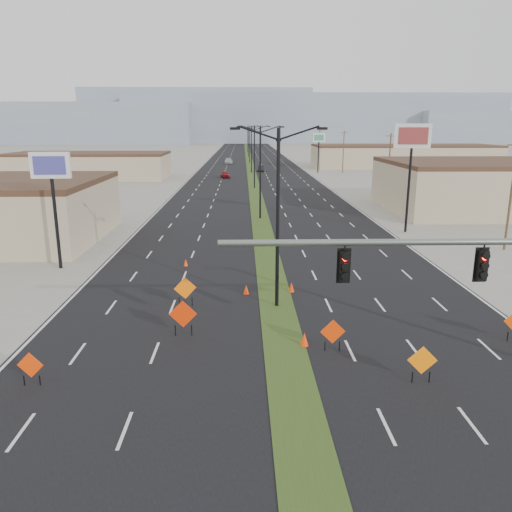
{
  "coord_description": "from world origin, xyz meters",
  "views": [
    {
      "loc": [
        -1.9,
        -15.07,
        10.11
      ],
      "look_at": [
        -1.22,
        11.25,
        3.2
      ],
      "focal_mm": 35.0,
      "sensor_mm": 36.0,
      "label": 1
    }
  ],
  "objects_px": {
    "construction_sign_3": "(333,333)",
    "construction_sign_4": "(422,362)",
    "car_left": "(225,174)",
    "construction_sign_2": "(185,289)",
    "car_far": "(229,161)",
    "streetlight_6": "(248,138)",
    "construction_sign_0": "(30,366)",
    "car_mid": "(261,169)",
    "streetlight_1": "(260,170)",
    "streetlight_0": "(278,213)",
    "streetlight_4": "(250,143)",
    "cone_3": "(186,263)",
    "pole_sign_east_near": "(412,144)",
    "construction_sign_1": "(183,315)",
    "pole_sign_west": "(51,175)",
    "streetlight_2": "(254,155)",
    "cone_1": "(246,290)",
    "cone_2": "(291,287)",
    "streetlight_5": "(248,140)",
    "cone_0": "(304,339)",
    "streetlight_3": "(251,148)",
    "pole_sign_east_far": "(319,141)"
  },
  "relations": [
    {
      "from": "construction_sign_3",
      "to": "construction_sign_4",
      "type": "distance_m",
      "value": 4.31
    },
    {
      "from": "car_left",
      "to": "construction_sign_2",
      "type": "relative_size",
      "value": 2.27
    },
    {
      "from": "car_far",
      "to": "streetlight_6",
      "type": "bearing_deg",
      "value": 82.03
    },
    {
      "from": "construction_sign_0",
      "to": "car_mid",
      "type": "bearing_deg",
      "value": 87.65
    },
    {
      "from": "streetlight_1",
      "to": "construction_sign_0",
      "type": "relative_size",
      "value": 7.01
    },
    {
      "from": "car_left",
      "to": "construction_sign_2",
      "type": "bearing_deg",
      "value": -95.67
    },
    {
      "from": "car_mid",
      "to": "streetlight_0",
      "type": "bearing_deg",
      "value": -89.73
    },
    {
      "from": "streetlight_4",
      "to": "cone_3",
      "type": "bearing_deg",
      "value": -93.42
    },
    {
      "from": "pole_sign_east_near",
      "to": "construction_sign_1",
      "type": "bearing_deg",
      "value": -117.23
    },
    {
      "from": "pole_sign_east_near",
      "to": "car_far",
      "type": "bearing_deg",
      "value": 112.89
    },
    {
      "from": "construction_sign_3",
      "to": "cone_3",
      "type": "relative_size",
      "value": 2.87
    },
    {
      "from": "streetlight_0",
      "to": "pole_sign_west",
      "type": "bearing_deg",
      "value": 151.31
    },
    {
      "from": "streetlight_2",
      "to": "construction_sign_3",
      "type": "height_order",
      "value": "streetlight_2"
    },
    {
      "from": "streetlight_1",
      "to": "cone_1",
      "type": "distance_m",
      "value": 26.4
    },
    {
      "from": "streetlight_2",
      "to": "construction_sign_0",
      "type": "relative_size",
      "value": 7.01
    },
    {
      "from": "cone_2",
      "to": "streetlight_5",
      "type": "bearing_deg",
      "value": 90.45
    },
    {
      "from": "streetlight_4",
      "to": "streetlight_5",
      "type": "xyz_separation_m",
      "value": [
        0.0,
        28.0,
        0.0
      ]
    },
    {
      "from": "cone_0",
      "to": "car_far",
      "type": "bearing_deg",
      "value": 93.33
    },
    {
      "from": "streetlight_1",
      "to": "construction_sign_4",
      "type": "bearing_deg",
      "value": -81.94
    },
    {
      "from": "construction_sign_2",
      "to": "construction_sign_0",
      "type": "bearing_deg",
      "value": -134.1
    },
    {
      "from": "car_mid",
      "to": "streetlight_2",
      "type": "bearing_deg",
      "value": -92.33
    },
    {
      "from": "cone_0",
      "to": "construction_sign_0",
      "type": "bearing_deg",
      "value": -163.27
    },
    {
      "from": "streetlight_1",
      "to": "pole_sign_east_near",
      "type": "xyz_separation_m",
      "value": [
        14.0,
        -7.56,
        3.02
      ]
    },
    {
      "from": "streetlight_1",
      "to": "cone_1",
      "type": "relative_size",
      "value": 16.91
    },
    {
      "from": "car_far",
      "to": "cone_0",
      "type": "bearing_deg",
      "value": -89.0
    },
    {
      "from": "cone_2",
      "to": "pole_sign_west",
      "type": "relative_size",
      "value": 0.08
    },
    {
      "from": "cone_1",
      "to": "streetlight_3",
      "type": "bearing_deg",
      "value": 88.78
    },
    {
      "from": "car_far",
      "to": "pole_sign_east_near",
      "type": "height_order",
      "value": "pole_sign_east_near"
    },
    {
      "from": "streetlight_1",
      "to": "streetlight_2",
      "type": "relative_size",
      "value": 1.0
    },
    {
      "from": "cone_3",
      "to": "construction_sign_2",
      "type": "bearing_deg",
      "value": -83.76
    },
    {
      "from": "pole_sign_east_near",
      "to": "construction_sign_2",
      "type": "bearing_deg",
      "value": -123.17
    },
    {
      "from": "construction_sign_2",
      "to": "pole_sign_west",
      "type": "height_order",
      "value": "pole_sign_west"
    },
    {
      "from": "streetlight_4",
      "to": "pole_sign_east_far",
      "type": "relative_size",
      "value": 1.18
    },
    {
      "from": "construction_sign_3",
      "to": "cone_2",
      "type": "xyz_separation_m",
      "value": [
        -1.09,
        8.47,
        -0.58
      ]
    },
    {
      "from": "car_far",
      "to": "construction_sign_3",
      "type": "xyz_separation_m",
      "value": [
        7.92,
        -115.7,
        0.16
      ]
    },
    {
      "from": "cone_2",
      "to": "pole_sign_west",
      "type": "height_order",
      "value": "pole_sign_west"
    },
    {
      "from": "streetlight_0",
      "to": "streetlight_1",
      "type": "relative_size",
      "value": 1.0
    },
    {
      "from": "cone_2",
      "to": "construction_sign_0",
      "type": "bearing_deg",
      "value": -135.46
    },
    {
      "from": "construction_sign_3",
      "to": "cone_0",
      "type": "bearing_deg",
      "value": 152.63
    },
    {
      "from": "streetlight_5",
      "to": "construction_sign_4",
      "type": "height_order",
      "value": "streetlight_5"
    },
    {
      "from": "streetlight_3",
      "to": "cone_2",
      "type": "distance_m",
      "value": 81.67
    },
    {
      "from": "construction_sign_1",
      "to": "cone_2",
      "type": "xyz_separation_m",
      "value": [
        5.98,
        6.55,
        -0.76
      ]
    },
    {
      "from": "construction_sign_1",
      "to": "construction_sign_3",
      "type": "xyz_separation_m",
      "value": [
        7.06,
        -1.91,
        -0.18
      ]
    },
    {
      "from": "streetlight_6",
      "to": "cone_2",
      "type": "bearing_deg",
      "value": -89.63
    },
    {
      "from": "construction_sign_4",
      "to": "cone_2",
      "type": "xyz_separation_m",
      "value": [
        -4.16,
        11.5,
        -0.61
      ]
    },
    {
      "from": "streetlight_1",
      "to": "car_mid",
      "type": "height_order",
      "value": "streetlight_1"
    },
    {
      "from": "construction_sign_1",
      "to": "pole_sign_east_near",
      "type": "relative_size",
      "value": 0.18
    },
    {
      "from": "construction_sign_2",
      "to": "streetlight_3",
      "type": "bearing_deg",
      "value": 72.02
    },
    {
      "from": "streetlight_2",
      "to": "construction_sign_3",
      "type": "bearing_deg",
      "value": -88.0
    },
    {
      "from": "streetlight_6",
      "to": "cone_1",
      "type": "distance_m",
      "value": 165.93
    }
  ]
}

